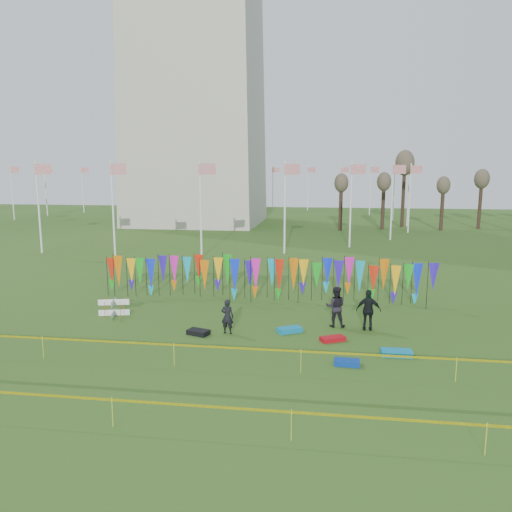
# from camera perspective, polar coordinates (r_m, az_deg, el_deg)

# --- Properties ---
(ground) EXTENTS (160.00, 160.00, 0.00)m
(ground) POSITION_cam_1_polar(r_m,az_deg,el_deg) (20.98, -2.52, -10.30)
(ground) COLOR #2A4A14
(ground) RESTS_ON ground
(flagpole_ring) EXTENTS (57.40, 56.16, 8.00)m
(flagpole_ring) POSITION_cam_1_polar(r_m,az_deg,el_deg) (69.72, -6.55, 7.06)
(flagpole_ring) COLOR white
(flagpole_ring) RESTS_ON ground
(banner_row) EXTENTS (18.64, 0.64, 2.33)m
(banner_row) POSITION_cam_1_polar(r_m,az_deg,el_deg) (27.93, 0.99, -2.12)
(banner_row) COLOR black
(banner_row) RESTS_ON ground
(caution_tape_near) EXTENTS (26.00, 0.02, 0.90)m
(caution_tape_near) POSITION_cam_1_polar(r_m,az_deg,el_deg) (18.59, -4.59, -10.45)
(caution_tape_near) COLOR #F8F005
(caution_tape_near) RESTS_ON ground
(caution_tape_far) EXTENTS (26.00, 0.02, 0.90)m
(caution_tape_far) POSITION_cam_1_polar(r_m,az_deg,el_deg) (14.51, -8.76, -16.57)
(caution_tape_far) COLOR #F8F005
(caution_tape_far) RESTS_ON ground
(box_kite) EXTENTS (0.78, 0.78, 0.86)m
(box_kite) POSITION_cam_1_polar(r_m,az_deg,el_deg) (26.05, -15.93, -5.67)
(box_kite) COLOR red
(box_kite) RESTS_ON ground
(person_left) EXTENTS (0.62, 0.48, 1.57)m
(person_left) POSITION_cam_1_polar(r_m,az_deg,el_deg) (22.34, -3.29, -6.93)
(person_left) COLOR black
(person_left) RESTS_ON ground
(person_mid) EXTENTS (0.94, 0.59, 1.91)m
(person_mid) POSITION_cam_1_polar(r_m,az_deg,el_deg) (23.53, 9.08, -5.74)
(person_mid) COLOR black
(person_mid) RESTS_ON ground
(person_right) EXTENTS (1.14, 0.69, 1.89)m
(person_right) POSITION_cam_1_polar(r_m,az_deg,el_deg) (23.27, 12.74, -6.06)
(person_right) COLOR black
(person_right) RESTS_ON ground
(kite_bag_turquoise) EXTENTS (1.20, 1.01, 0.22)m
(kite_bag_turquoise) POSITION_cam_1_polar(r_m,az_deg,el_deg) (22.74, 3.85, -8.41)
(kite_bag_turquoise) COLOR #0B7BB3
(kite_bag_turquoise) RESTS_ON ground
(kite_bag_blue) EXTENTS (0.97, 0.54, 0.20)m
(kite_bag_blue) POSITION_cam_1_polar(r_m,az_deg,el_deg) (19.37, 10.35, -11.89)
(kite_bag_blue) COLOR #09359D
(kite_bag_blue) RESTS_ON ground
(kite_bag_red) EXTENTS (1.15, 0.90, 0.19)m
(kite_bag_red) POSITION_cam_1_polar(r_m,az_deg,el_deg) (21.81, 8.76, -9.34)
(kite_bag_red) COLOR #B20B14
(kite_bag_red) RESTS_ON ground
(kite_bag_black) EXTENTS (1.07, 0.84, 0.22)m
(kite_bag_black) POSITION_cam_1_polar(r_m,az_deg,el_deg) (22.51, -6.62, -8.64)
(kite_bag_black) COLOR black
(kite_bag_black) RESTS_ON ground
(kite_bag_teal) EXTENTS (1.21, 0.60, 0.23)m
(kite_bag_teal) POSITION_cam_1_polar(r_m,az_deg,el_deg) (20.71, 15.76, -10.60)
(kite_bag_teal) COLOR #0C7EB0
(kite_bag_teal) RESTS_ON ground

